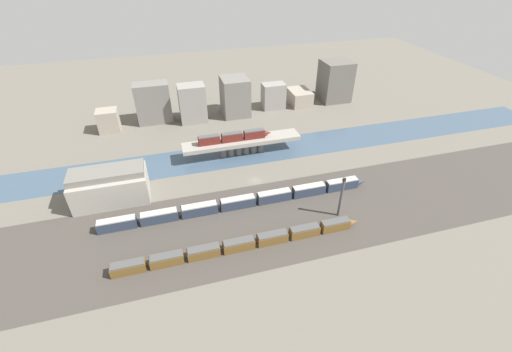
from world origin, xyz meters
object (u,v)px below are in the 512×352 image
at_px(train_yard_near, 243,244).
at_px(signal_tower, 341,197).
at_px(train_on_bridge, 234,137).
at_px(warehouse_building, 110,186).
at_px(train_yard_mid, 242,202).

distance_m(train_yard_near, signal_tower, 37.14).
bearing_deg(train_yard_near, train_on_bridge, 79.63).
distance_m(warehouse_building, signal_tower, 82.91).
height_order(warehouse_building, signal_tower, signal_tower).
bearing_deg(train_yard_near, warehouse_building, 137.51).
bearing_deg(warehouse_building, train_yard_near, -42.49).
relative_size(train_yard_near, train_yard_mid, 0.79).
bearing_deg(signal_tower, train_yard_mid, 156.27).
distance_m(train_yard_mid, warehouse_building, 48.59).
relative_size(train_on_bridge, warehouse_building, 1.24).
bearing_deg(train_on_bridge, signal_tower, -62.82).
bearing_deg(train_yard_mid, train_on_bridge, 80.96).
distance_m(train_on_bridge, warehouse_building, 54.55).
xyz_separation_m(train_on_bridge, warehouse_building, (-51.01, -19.11, -2.94)).
xyz_separation_m(train_on_bridge, signal_tower, (25.80, -50.26, -1.26)).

